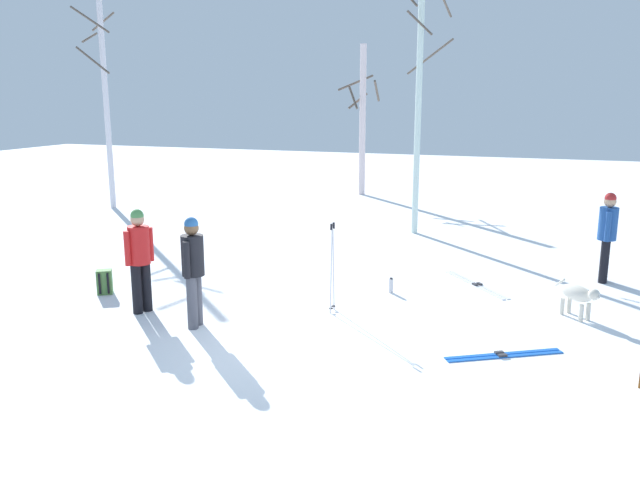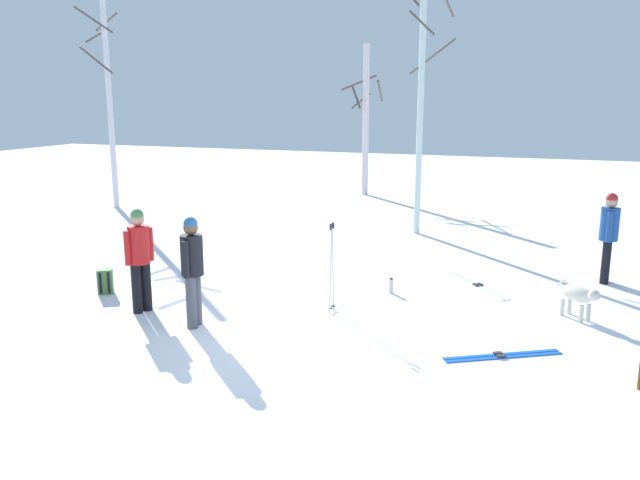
{
  "view_description": "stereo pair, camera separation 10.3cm",
  "coord_description": "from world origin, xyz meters",
  "px_view_note": "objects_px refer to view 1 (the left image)",
  "views": [
    {
      "loc": [
        3.05,
        -8.21,
        3.49
      ],
      "look_at": [
        -0.66,
        2.22,
        1.0
      ],
      "focal_mm": 36.33,
      "sensor_mm": 36.0,
      "label": 1
    },
    {
      "loc": [
        3.15,
        -8.17,
        3.49
      ],
      "look_at": [
        -0.66,
        2.22,
        1.0
      ],
      "focal_mm": 36.33,
      "sensor_mm": 36.0,
      "label": 2
    }
  ],
  "objects_px": {
    "person_0": "(193,265)",
    "water_bottle_1": "(391,286)",
    "ski_pair_lying_0": "(476,284)",
    "ski_pair_lying_1": "(504,355)",
    "dog": "(578,295)",
    "water_bottle_0": "(187,264)",
    "person_1": "(139,254)",
    "person_2": "(607,231)",
    "birch_tree_0": "(105,96)",
    "birch_tree_2": "(419,106)",
    "ski_poles_0": "(332,265)",
    "birch_tree_1": "(362,118)",
    "backpack_1": "(105,282)"
  },
  "relations": [
    {
      "from": "dog",
      "to": "person_1",
      "type": "bearing_deg",
      "value": -162.84
    },
    {
      "from": "person_0",
      "to": "birch_tree_1",
      "type": "height_order",
      "value": "birch_tree_1"
    },
    {
      "from": "dog",
      "to": "ski_poles_0",
      "type": "relative_size",
      "value": 0.45
    },
    {
      "from": "water_bottle_1",
      "to": "person_0",
      "type": "bearing_deg",
      "value": -131.87
    },
    {
      "from": "ski_pair_lying_0",
      "to": "ski_pair_lying_1",
      "type": "relative_size",
      "value": 1.05
    },
    {
      "from": "water_bottle_0",
      "to": "birch_tree_0",
      "type": "bearing_deg",
      "value": 137.04
    },
    {
      "from": "ski_poles_0",
      "to": "birch_tree_0",
      "type": "xyz_separation_m",
      "value": [
        -9.7,
        7.13,
        2.66
      ]
    },
    {
      "from": "dog",
      "to": "birch_tree_0",
      "type": "distance_m",
      "value": 15.13
    },
    {
      "from": "person_0",
      "to": "water_bottle_1",
      "type": "xyz_separation_m",
      "value": [
        2.43,
        2.71,
        -0.85
      ]
    },
    {
      "from": "person_1",
      "to": "ski_poles_0",
      "type": "relative_size",
      "value": 1.15
    },
    {
      "from": "ski_poles_0",
      "to": "water_bottle_1",
      "type": "bearing_deg",
      "value": 63.22
    },
    {
      "from": "person_2",
      "to": "ski_pair_lying_0",
      "type": "relative_size",
      "value": 1.06
    },
    {
      "from": "birch_tree_0",
      "to": "birch_tree_1",
      "type": "relative_size",
      "value": 1.28
    },
    {
      "from": "ski_pair_lying_0",
      "to": "ski_poles_0",
      "type": "xyz_separation_m",
      "value": [
        -2.06,
        -2.34,
        0.78
      ]
    },
    {
      "from": "backpack_1",
      "to": "water_bottle_1",
      "type": "distance_m",
      "value": 5.14
    },
    {
      "from": "water_bottle_0",
      "to": "birch_tree_2",
      "type": "xyz_separation_m",
      "value": [
        3.63,
        5.14,
        3.09
      ]
    },
    {
      "from": "ski_poles_0",
      "to": "birch_tree_0",
      "type": "distance_m",
      "value": 12.33
    },
    {
      "from": "water_bottle_1",
      "to": "birch_tree_1",
      "type": "relative_size",
      "value": 0.05
    },
    {
      "from": "ski_pair_lying_1",
      "to": "person_1",
      "type": "bearing_deg",
      "value": -179.03
    },
    {
      "from": "water_bottle_0",
      "to": "birch_tree_2",
      "type": "bearing_deg",
      "value": 54.77
    },
    {
      "from": "water_bottle_1",
      "to": "birch_tree_0",
      "type": "relative_size",
      "value": 0.04
    },
    {
      "from": "person_0",
      "to": "dog",
      "type": "height_order",
      "value": "person_0"
    },
    {
      "from": "backpack_1",
      "to": "water_bottle_1",
      "type": "xyz_separation_m",
      "value": [
        4.83,
        1.77,
        -0.08
      ]
    },
    {
      "from": "water_bottle_0",
      "to": "person_0",
      "type": "bearing_deg",
      "value": -56.99
    },
    {
      "from": "ski_pair_lying_0",
      "to": "ski_pair_lying_1",
      "type": "distance_m",
      "value": 3.4
    },
    {
      "from": "person_1",
      "to": "ski_pair_lying_0",
      "type": "bearing_deg",
      "value": 34.37
    },
    {
      "from": "dog",
      "to": "water_bottle_0",
      "type": "bearing_deg",
      "value": 176.48
    },
    {
      "from": "person_1",
      "to": "water_bottle_1",
      "type": "height_order",
      "value": "person_1"
    },
    {
      "from": "dog",
      "to": "water_bottle_0",
      "type": "height_order",
      "value": "dog"
    },
    {
      "from": "birch_tree_1",
      "to": "birch_tree_2",
      "type": "relative_size",
      "value": 0.83
    },
    {
      "from": "person_1",
      "to": "ski_pair_lying_1",
      "type": "height_order",
      "value": "person_1"
    },
    {
      "from": "water_bottle_0",
      "to": "dog",
      "type": "bearing_deg",
      "value": -3.52
    },
    {
      "from": "dog",
      "to": "water_bottle_1",
      "type": "xyz_separation_m",
      "value": [
        -3.12,
        0.33,
        -0.25
      ]
    },
    {
      "from": "ski_pair_lying_1",
      "to": "water_bottle_1",
      "type": "distance_m",
      "value": 3.14
    },
    {
      "from": "ski_pair_lying_0",
      "to": "backpack_1",
      "type": "relative_size",
      "value": 3.66
    },
    {
      "from": "ski_pair_lying_0",
      "to": "birch_tree_0",
      "type": "bearing_deg",
      "value": 157.83
    },
    {
      "from": "birch_tree_1",
      "to": "dog",
      "type": "bearing_deg",
      "value": -59.09
    },
    {
      "from": "water_bottle_0",
      "to": "birch_tree_1",
      "type": "bearing_deg",
      "value": 87.4
    },
    {
      "from": "person_1",
      "to": "birch_tree_0",
      "type": "bearing_deg",
      "value": 129.54
    },
    {
      "from": "water_bottle_1",
      "to": "birch_tree_2",
      "type": "bearing_deg",
      "value": 96.93
    },
    {
      "from": "person_2",
      "to": "water_bottle_1",
      "type": "height_order",
      "value": "person_2"
    },
    {
      "from": "person_1",
      "to": "person_2",
      "type": "bearing_deg",
      "value": 31.61
    },
    {
      "from": "ski_pair_lying_0",
      "to": "birch_tree_1",
      "type": "height_order",
      "value": "birch_tree_1"
    },
    {
      "from": "dog",
      "to": "backpack_1",
      "type": "xyz_separation_m",
      "value": [
        -7.94,
        -1.45,
        -0.17
      ]
    },
    {
      "from": "person_2",
      "to": "water_bottle_0",
      "type": "bearing_deg",
      "value": -166.32
    },
    {
      "from": "person_0",
      "to": "birch_tree_2",
      "type": "distance_m",
      "value": 8.48
    },
    {
      "from": "water_bottle_1",
      "to": "birch_tree_1",
      "type": "xyz_separation_m",
      "value": [
        -3.77,
        11.18,
        2.55
      ]
    },
    {
      "from": "dog",
      "to": "backpack_1",
      "type": "bearing_deg",
      "value": -169.68
    },
    {
      "from": "ski_pair_lying_0",
      "to": "ski_pair_lying_1",
      "type": "height_order",
      "value": "same"
    },
    {
      "from": "dog",
      "to": "water_bottle_1",
      "type": "relative_size",
      "value": 2.41
    }
  ]
}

